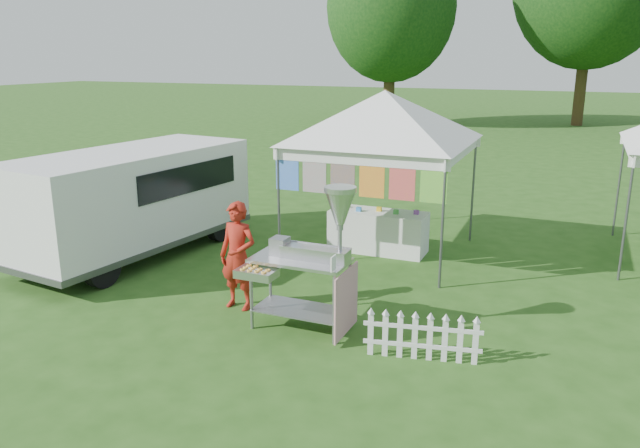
% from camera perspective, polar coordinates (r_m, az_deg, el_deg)
% --- Properties ---
extents(ground, '(120.00, 120.00, 0.00)m').
position_cam_1_polar(ground, '(8.77, -1.34, -9.09)').
color(ground, '#264F16').
rests_on(ground, ground).
extents(canopy_main, '(4.24, 4.24, 3.45)m').
position_cam_1_polar(canopy_main, '(11.28, 5.96, 12.02)').
color(canopy_main, '#59595E').
rests_on(canopy_main, ground).
extents(tree_left, '(6.40, 6.40, 9.53)m').
position_cam_1_polar(tree_left, '(32.70, 6.54, 19.13)').
color(tree_left, '#3D2D16').
rests_on(tree_left, ground).
extents(donut_cart, '(1.45, 0.97, 2.01)m').
position_cam_1_polar(donut_cart, '(8.13, -0.51, -2.17)').
color(donut_cart, gray).
rests_on(donut_cart, ground).
extents(vendor, '(0.61, 0.42, 1.59)m').
position_cam_1_polar(vendor, '(9.09, -7.51, -2.92)').
color(vendor, '#9F1F13').
rests_on(vendor, ground).
extents(cargo_van, '(2.46, 4.87, 1.94)m').
position_cam_1_polar(cargo_van, '(11.97, -16.43, 2.25)').
color(cargo_van, silver).
rests_on(cargo_van, ground).
extents(picket_fence, '(1.42, 0.30, 0.56)m').
position_cam_1_polar(picket_fence, '(7.79, 9.32, -10.24)').
color(picket_fence, silver).
rests_on(picket_fence, ground).
extents(display_table, '(1.80, 0.70, 0.77)m').
position_cam_1_polar(display_table, '(11.79, 5.33, -0.68)').
color(display_table, white).
rests_on(display_table, ground).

